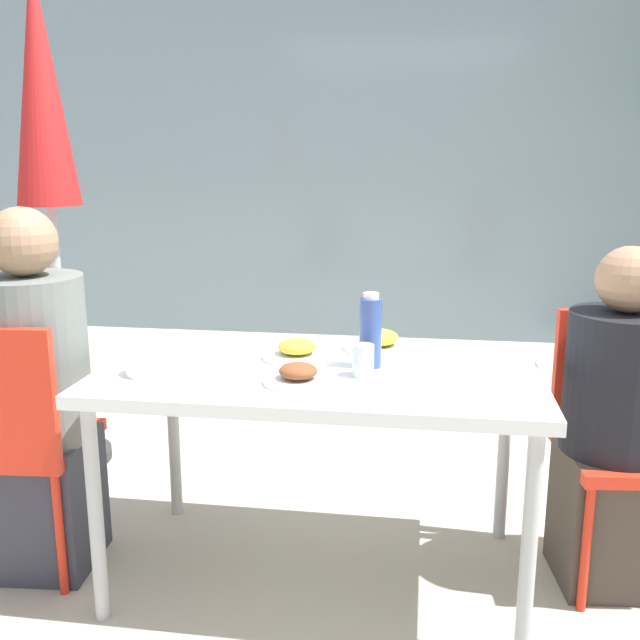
{
  "coord_description": "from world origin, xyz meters",
  "views": [
    {
      "loc": [
        0.32,
        -2.13,
        1.37
      ],
      "look_at": [
        0.0,
        0.0,
        0.88
      ],
      "focal_mm": 40.0,
      "sensor_mm": 36.0,
      "label": 1
    }
  ],
  "objects": [
    {
      "name": "plate_1",
      "position": [
        -0.09,
        0.08,
        0.75
      ],
      "size": [
        0.23,
        0.23,
        0.06
      ],
      "color": "white",
      "rests_on": "dining_table"
    },
    {
      "name": "person_right",
      "position": [
        0.93,
        0.1,
        0.52
      ],
      "size": [
        0.34,
        0.34,
        1.11
      ],
      "rotation": [
        0.0,
        0.0,
        -3.03
      ],
      "color": "#473D33",
      "rests_on": "ground"
    },
    {
      "name": "drinking_cup",
      "position": [
        0.14,
        -0.08,
        0.78
      ],
      "size": [
        0.07,
        0.07,
        0.1
      ],
      "color": "silver",
      "rests_on": "dining_table"
    },
    {
      "name": "plate_0",
      "position": [
        -0.04,
        -0.18,
        0.75
      ],
      "size": [
        0.21,
        0.21,
        0.06
      ],
      "color": "white",
      "rests_on": "dining_table"
    },
    {
      "name": "chair_right",
      "position": [
        0.97,
        0.19,
        0.52
      ],
      "size": [
        0.44,
        0.44,
        0.88
      ],
      "rotation": [
        0.0,
        0.0,
        -3.03
      ],
      "color": "red",
      "rests_on": "ground"
    },
    {
      "name": "building_facade",
      "position": [
        0.0,
        3.36,
        1.5
      ],
      "size": [
        10.0,
        0.2,
        3.0
      ],
      "color": "gray",
      "rests_on": "ground"
    },
    {
      "name": "bottle",
      "position": [
        0.16,
        0.02,
        0.84
      ],
      "size": [
        0.07,
        0.07,
        0.24
      ],
      "color": "#334C8E",
      "rests_on": "dining_table"
    },
    {
      "name": "plate_2",
      "position": [
        0.17,
        0.24,
        0.75
      ],
      "size": [
        0.25,
        0.25,
        0.07
      ],
      "color": "white",
      "rests_on": "dining_table"
    },
    {
      "name": "person_left",
      "position": [
        -0.93,
        -0.07,
        0.58
      ],
      "size": [
        0.35,
        0.35,
        1.22
      ],
      "rotation": [
        0.0,
        0.0,
        0.08
      ],
      "color": "#383842",
      "rests_on": "ground"
    },
    {
      "name": "chair_left",
      "position": [
        -0.97,
        -0.16,
        0.52
      ],
      "size": [
        0.43,
        0.43,
        0.88
      ],
      "rotation": [
        0.0,
        0.0,
        0.08
      ],
      "color": "red",
      "rests_on": "ground"
    },
    {
      "name": "salad_bowl",
      "position": [
        -0.5,
        -0.15,
        0.75
      ],
      "size": [
        0.14,
        0.14,
        0.05
      ],
      "color": "white",
      "rests_on": "dining_table"
    },
    {
      "name": "closed_umbrella",
      "position": [
        -1.27,
        0.74,
        1.51
      ],
      "size": [
        0.36,
        0.36,
        2.16
      ],
      "color": "#333333",
      "rests_on": "ground"
    },
    {
      "name": "ground_plane",
      "position": [
        0.0,
        0.0,
        0.0
      ],
      "size": [
        24.0,
        24.0,
        0.0
      ],
      "primitive_type": "plane",
      "color": "#B2A893"
    },
    {
      "name": "dining_table",
      "position": [
        0.0,
        0.0,
        0.67
      ],
      "size": [
        1.36,
        0.78,
        0.73
      ],
      "color": "white",
      "rests_on": "ground"
    }
  ]
}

